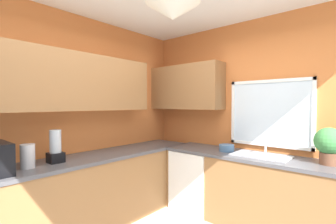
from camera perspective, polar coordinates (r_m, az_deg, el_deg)
room_shell at (r=2.81m, az=-4.47°, el=8.77°), size 3.53×3.68×2.75m
counter_run_left at (r=3.18m, az=-19.59°, el=-18.11°), size 0.65×3.29×0.89m
counter_run_back at (r=3.28m, az=21.77°, el=-17.51°), size 2.62×0.65×0.89m
dishwasher at (r=3.67m, az=6.97°, el=-15.67°), size 0.60×0.60×0.85m
kettle at (r=2.78m, az=-30.71°, el=-9.14°), size 0.13×0.13×0.24m
sink_assembly at (r=3.17m, az=21.50°, el=-9.65°), size 0.66×0.40×0.19m
potted_plant at (r=3.03m, az=34.28°, el=-6.29°), size 0.29×0.29×0.40m
bowl at (r=3.34m, az=13.93°, el=-8.38°), size 0.20×0.20×0.09m
blender_appliance at (r=2.89m, az=-25.46°, el=-7.80°), size 0.15×0.15×0.36m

